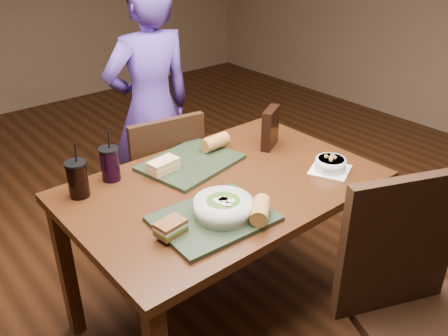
{
  "coord_description": "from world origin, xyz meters",
  "views": [
    {
      "loc": [
        -1.12,
        -1.34,
        1.75
      ],
      "look_at": [
        0.0,
        0.0,
        0.82
      ],
      "focal_mm": 38.0,
      "sensor_mm": 36.0,
      "label": 1
    }
  ],
  "objects": [
    {
      "name": "cup_berry",
      "position": [
        -0.35,
        0.33,
        0.82
      ],
      "size": [
        0.08,
        0.08,
        0.23
      ],
      "color": "black",
      "rests_on": "dining_table"
    },
    {
      "name": "sandwich_near",
      "position": [
        -0.39,
        -0.18,
        0.79
      ],
      "size": [
        0.11,
        0.08,
        0.05
      ],
      "color": "#593819",
      "rests_on": "tray_near"
    },
    {
      "name": "sandwich_far",
      "position": [
        -0.16,
        0.22,
        0.79
      ],
      "size": [
        0.14,
        0.09,
        0.05
      ],
      "color": "tan",
      "rests_on": "tray_far"
    },
    {
      "name": "cup_cola",
      "position": [
        -0.51,
        0.29,
        0.83
      ],
      "size": [
        0.09,
        0.09,
        0.23
      ],
      "color": "black",
      "rests_on": "dining_table"
    },
    {
      "name": "chair_far",
      "position": [
        0.01,
        0.53,
        0.5
      ],
      "size": [
        0.45,
        0.45,
        0.9
      ],
      "color": "black",
      "rests_on": "ground"
    },
    {
      "name": "dining_table",
      "position": [
        0.0,
        0.0,
        0.66
      ],
      "size": [
        1.3,
        0.85,
        0.75
      ],
      "color": "#3E1F0C",
      "rests_on": "ground"
    },
    {
      "name": "ground",
      "position": [
        0.0,
        0.0,
        0.0
      ],
      "size": [
        6.0,
        6.0,
        0.0
      ],
      "primitive_type": "plane",
      "color": "#381C0B",
      "rests_on": "ground"
    },
    {
      "name": "tray_far",
      "position": [
        -0.01,
        0.23,
        0.76
      ],
      "size": [
        0.47,
        0.4,
        0.02
      ],
      "primitive_type": "cube",
      "rotation": [
        0.0,
        0.0,
        0.2
      ],
      "color": "black",
      "rests_on": "dining_table"
    },
    {
      "name": "chip_bag",
      "position": [
        0.4,
        0.13,
        0.85
      ],
      "size": [
        0.15,
        0.11,
        0.19
      ],
      "primitive_type": "cube",
      "rotation": [
        0.0,
        0.0,
        0.5
      ],
      "color": "black",
      "rests_on": "dining_table"
    },
    {
      "name": "diner",
      "position": [
        0.23,
        0.94,
        0.75
      ],
      "size": [
        0.57,
        0.4,
        1.5
      ],
      "primitive_type": "imported",
      "rotation": [
        0.0,
        0.0,
        3.07
      ],
      "color": "#4D338D",
      "rests_on": "ground"
    },
    {
      "name": "baguette_near",
      "position": [
        -0.09,
        -0.31,
        0.8
      ],
      "size": [
        0.14,
        0.13,
        0.07
      ],
      "primitive_type": "cylinder",
      "rotation": [
        0.0,
        1.57,
        0.7
      ],
      "color": "#AD7533",
      "rests_on": "tray_near"
    },
    {
      "name": "salad_bowl",
      "position": [
        -0.18,
        -0.21,
        0.8
      ],
      "size": [
        0.22,
        0.22,
        0.07
      ],
      "color": "silver",
      "rests_on": "tray_near"
    },
    {
      "name": "chair_near",
      "position": [
        0.17,
        -0.83,
        0.57
      ],
      "size": [
        0.58,
        0.59,
        1.02
      ],
      "color": "black",
      "rests_on": "ground"
    },
    {
      "name": "tray_near",
      "position": [
        -0.21,
        -0.19,
        0.76
      ],
      "size": [
        0.44,
        0.34,
        0.02
      ],
      "primitive_type": "cube",
      "rotation": [
        0.0,
        0.0,
        -0.05
      ],
      "color": "black",
      "rests_on": "dining_table"
    },
    {
      "name": "soup_bowl",
      "position": [
        0.43,
        -0.22,
        0.78
      ],
      "size": [
        0.22,
        0.22,
        0.07
      ],
      "color": "white",
      "rests_on": "dining_table"
    },
    {
      "name": "baguette_far",
      "position": [
        0.16,
        0.25,
        0.8
      ],
      "size": [
        0.14,
        0.07,
        0.07
      ],
      "primitive_type": "cylinder",
      "rotation": [
        0.0,
        1.57,
        0.04
      ],
      "color": "#AD7533",
      "rests_on": "tray_far"
    }
  ]
}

